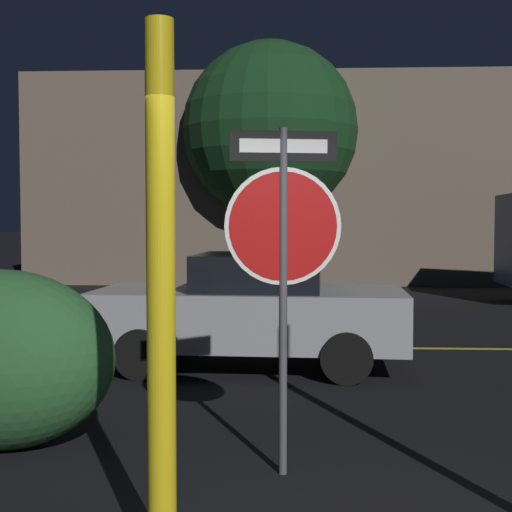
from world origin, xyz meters
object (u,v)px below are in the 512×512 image
object	(u,v)px
yellow_pole_left	(161,298)
passing_car_2	(251,310)
stop_sign	(283,232)
tree_0	(270,130)

from	to	relation	value
yellow_pole_left	passing_car_2	size ratio (longest dim) A/B	0.71
stop_sign	passing_car_2	size ratio (longest dim) A/B	0.62
passing_car_2	tree_0	bearing A→B (deg)	3.57
yellow_pole_left	tree_0	bearing A→B (deg)	89.66
yellow_pole_left	passing_car_2	distance (m)	5.37
stop_sign	tree_0	distance (m)	15.61
yellow_pole_left	tree_0	size ratio (longest dim) A/B	0.41
yellow_pole_left	passing_car_2	xyz separation A→B (m)	(0.19, 5.31, -0.72)
stop_sign	tree_0	bearing A→B (deg)	82.78
yellow_pole_left	tree_0	xyz separation A→B (m)	(0.10, 16.82, 3.02)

